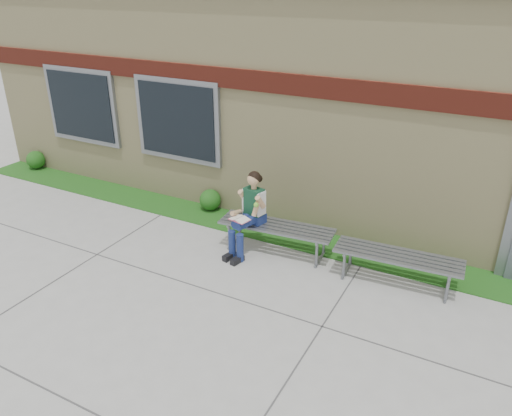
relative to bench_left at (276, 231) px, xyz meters
The scene contains 8 objects.
ground 2.08m from the bench_left, 78.46° to the right, with size 80.00×80.00×0.00m, color #9E9E99.
grass_strip 0.82m from the bench_left, 55.75° to the left, with size 16.00×0.80×0.02m, color #194D14.
school_building 4.36m from the bench_left, 84.16° to the left, with size 16.20×6.22×4.20m.
bench_left is the anchor object (origin of this frame).
bench_right 2.00m from the bench_left, ahead, with size 1.90×0.64×0.48m.
girl 0.58m from the bench_left, 153.04° to the right, with size 0.50×0.85×1.40m.
shrub_west 6.83m from the bench_left, behind, with size 0.43×0.43×0.43m, color #194D14.
shrub_mid 2.04m from the bench_left, 155.35° to the left, with size 0.42×0.42×0.42m, color #194D14.
Camera 1 is at (2.72, -4.61, 4.24)m, focal length 35.00 mm.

